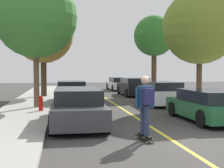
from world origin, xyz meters
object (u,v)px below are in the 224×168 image
object	(u,v)px
parked_car_right_far	(134,87)
skateboarder	(145,103)
parked_car_left_nearest	(78,107)
street_tree_left_nearest	(36,17)
parked_car_left_near	(71,93)
parked_car_right_near	(161,93)
parked_car_right_farthest	(118,84)
parked_car_right_nearest	(207,105)
fire_hydrant	(41,103)
street_tree_left_near	(43,33)
skateboard	(145,137)
street_tree_right_nearest	(200,27)
street_tree_right_near	(154,36)

from	to	relation	value
parked_car_right_far	skateboarder	world-z (taller)	skateboarder
parked_car_left_nearest	street_tree_left_nearest	bearing A→B (deg)	111.49
parked_car_left_nearest	parked_car_left_near	bearing A→B (deg)	90.00
parked_car_right_near	parked_car_right_farthest	size ratio (longest dim) A/B	0.96
parked_car_right_farthest	street_tree_left_nearest	size ratio (longest dim) A/B	0.66
parked_car_right_nearest	parked_car_right_far	distance (m)	11.80
parked_car_left_nearest	street_tree_left_nearest	world-z (taller)	street_tree_left_nearest
fire_hydrant	skateboarder	size ratio (longest dim) A/B	0.41
parked_car_left_nearest	parked_car_right_farthest	distance (m)	18.85
street_tree_left_near	skateboarder	distance (m)	14.46
parked_car_left_near	skateboarder	xyz separation A→B (m)	(1.75, -9.63, 0.41)
skateboard	parked_car_left_nearest	bearing A→B (deg)	122.71
parked_car_right_far	street_tree_right_nearest	world-z (taller)	street_tree_right_nearest
parked_car_right_nearest	parked_car_right_far	xyz separation A→B (m)	(-0.00, 11.80, 0.07)
parked_car_left_near	street_tree_right_near	bearing A→B (deg)	38.60
parked_car_left_near	street_tree_left_nearest	distance (m)	4.94
parked_car_right_farthest	parked_car_right_nearest	bearing A→B (deg)	-90.00
parked_car_left_nearest	street_tree_right_nearest	bearing A→B (deg)	32.54
fire_hydrant	parked_car_right_far	bearing A→B (deg)	53.08
street_tree_right_nearest	fire_hydrant	bearing A→B (deg)	-171.16
skateboard	skateboarder	xyz separation A→B (m)	(0.01, -0.03, 1.00)
parked_car_right_far	street_tree_left_near	world-z (taller)	street_tree_left_near
parked_car_right_farthest	street_tree_left_near	distance (m)	10.78
street_tree_left_nearest	skateboarder	bearing A→B (deg)	-64.13
parked_car_left_nearest	fire_hydrant	world-z (taller)	parked_car_left_nearest
parked_car_left_near	parked_car_right_near	size ratio (longest dim) A/B	1.00
parked_car_right_far	parked_car_left_nearest	bearing A→B (deg)	-113.17
parked_car_left_near	street_tree_left_near	distance (m)	5.84
parked_car_right_near	parked_car_right_far	bearing A→B (deg)	89.99
skateboard	parked_car_left_near	bearing A→B (deg)	100.29
street_tree_right_nearest	fire_hydrant	xyz separation A→B (m)	(-8.33, -1.30, -3.82)
parked_car_left_near	parked_car_right_nearest	xyz separation A→B (m)	(5.03, -6.93, -0.05)
parked_car_left_nearest	street_tree_right_nearest	distance (m)	8.89
parked_car_left_near	skateboard	xyz separation A→B (m)	(1.74, -9.59, -0.58)
street_tree_right_nearest	skateboarder	bearing A→B (deg)	-125.59
fire_hydrant	street_tree_left_near	bearing A→B (deg)	92.20
street_tree_right_near	skateboarder	xyz separation A→B (m)	(-5.08, -15.08, -3.62)
parked_car_right_near	fire_hydrant	size ratio (longest dim) A/B	5.97
parked_car_right_far	fire_hydrant	distance (m)	10.88
parked_car_left_nearest	street_tree_left_near	distance (m)	11.65
parked_car_right_nearest	parked_car_right_farthest	world-z (taller)	parked_car_right_farthest
parked_car_right_nearest	fire_hydrant	distance (m)	7.24
fire_hydrant	parked_car_left_nearest	bearing A→B (deg)	-63.90
fire_hydrant	skateboarder	bearing A→B (deg)	-60.79
fire_hydrant	street_tree_left_nearest	bearing A→B (deg)	101.21
parked_car_left_nearest	street_tree_right_nearest	world-z (taller)	street_tree_right_nearest
parked_car_left_near	parked_car_right_far	world-z (taller)	parked_car_right_far
parked_car_left_near	skateboard	bearing A→B (deg)	-79.71
parked_car_right_near	parked_car_right_nearest	bearing A→B (deg)	-89.98
parked_car_right_nearest	street_tree_left_near	xyz separation A→B (m)	(-6.83, 10.87, 3.96)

